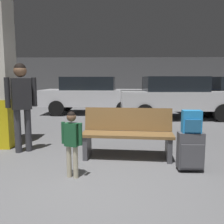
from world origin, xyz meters
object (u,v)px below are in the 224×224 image
Objects in this scene: child at (72,137)px; parked_car_near at (176,96)px; bench at (127,134)px; backpack_bright at (192,122)px; adult at (21,98)px; parked_car_far at (92,94)px; suitcase at (190,151)px.

parked_car_near is at bearing 63.05° from child.
bench is 4.82× the size of backpack_bright.
adult reaches higher than backpack_bright.
adult is 0.41× the size of parked_car_far.
suitcase is 0.15× the size of parked_car_far.
bench is 1.24m from child.
parked_car_near reaches higher than bench.
parked_car_far is (-2.18, 6.39, 0.03)m from backpack_bright.
adult is 0.41× the size of parked_car_near.
parked_car_near reaches higher than child.
backpack_bright is at bearing -71.21° from parked_car_far.
suitcase is at bearing -101.19° from parked_car_near.
backpack_bright is at bearing 9.16° from child.
adult is (-1.18, 1.24, 0.46)m from child.
adult reaches higher than child.
suitcase is (0.94, -0.63, -0.12)m from bench.
parked_car_near reaches higher than suitcase.
child reaches higher than bench.
backpack_bright is 0.20× the size of adult.
bench is 5.91m from parked_car_far.
parked_car_near is (1.03, 5.21, 0.48)m from suitcase.
suitcase is 5.33m from parked_car_near.
bench is 2.13m from adult.
suitcase is 0.35× the size of adult.
adult is at bearing 170.83° from bench.
child is 0.23× the size of parked_car_far.
bench is at bearing 47.92° from child.
child is 1.78m from adult.
child is 6.17m from parked_car_near.
suitcase is 0.45m from backpack_bright.
parked_car_far and parked_car_near have the same top height.
parked_car_far is (-1.24, 5.76, 0.36)m from bench.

